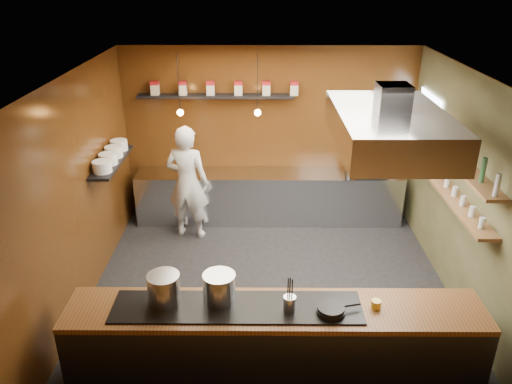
{
  "coord_description": "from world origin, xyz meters",
  "views": [
    {
      "loc": [
        -0.17,
        -5.83,
        4.18
      ],
      "look_at": [
        -0.22,
        0.4,
        1.34
      ],
      "focal_mm": 35.0,
      "sensor_mm": 36.0,
      "label": 1
    }
  ],
  "objects_px": {
    "chef": "(187,183)",
    "stockpot_small": "(219,288)",
    "stockpot_large": "(164,289)",
    "espresso_machine": "(374,164)",
    "extractor_hood": "(390,128)"
  },
  "relations": [
    {
      "from": "stockpot_small",
      "to": "espresso_machine",
      "type": "xyz_separation_m",
      "value": [
        2.36,
        3.6,
        0.0
      ]
    },
    {
      "from": "chef",
      "to": "stockpot_small",
      "type": "bearing_deg",
      "value": 114.26
    },
    {
      "from": "espresso_machine",
      "to": "chef",
      "type": "xyz_separation_m",
      "value": [
        -3.11,
        -0.5,
        -0.15
      ]
    },
    {
      "from": "espresso_machine",
      "to": "chef",
      "type": "bearing_deg",
      "value": 169.89
    },
    {
      "from": "stockpot_small",
      "to": "chef",
      "type": "height_order",
      "value": "chef"
    },
    {
      "from": "espresso_machine",
      "to": "stockpot_small",
      "type": "bearing_deg",
      "value": -142.45
    },
    {
      "from": "stockpot_large",
      "to": "stockpot_small",
      "type": "relative_size",
      "value": 1.0
    },
    {
      "from": "extractor_hood",
      "to": "stockpot_large",
      "type": "xyz_separation_m",
      "value": [
        -2.46,
        -1.13,
        -1.4
      ]
    },
    {
      "from": "stockpot_large",
      "to": "stockpot_small",
      "type": "distance_m",
      "value": 0.58
    },
    {
      "from": "extractor_hood",
      "to": "stockpot_small",
      "type": "distance_m",
      "value": 2.6
    },
    {
      "from": "extractor_hood",
      "to": "chef",
      "type": "height_order",
      "value": "extractor_hood"
    },
    {
      "from": "extractor_hood",
      "to": "espresso_machine",
      "type": "xyz_separation_m",
      "value": [
        0.47,
        2.5,
        -1.4
      ]
    },
    {
      "from": "extractor_hood",
      "to": "stockpot_large",
      "type": "relative_size",
      "value": 5.82
    },
    {
      "from": "stockpot_small",
      "to": "espresso_machine",
      "type": "distance_m",
      "value": 4.31
    },
    {
      "from": "espresso_machine",
      "to": "chef",
      "type": "height_order",
      "value": "chef"
    }
  ]
}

